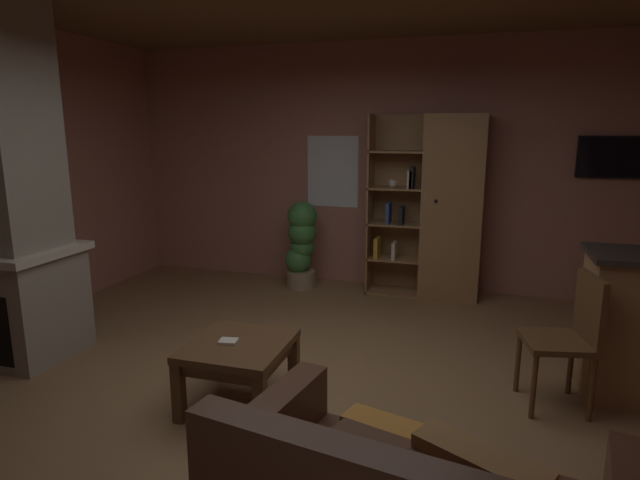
% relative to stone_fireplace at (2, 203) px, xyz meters
% --- Properties ---
extents(floor, '(6.10, 5.76, 0.02)m').
position_rel_stone_fireplace_xyz_m(floor, '(2.50, -0.05, -1.28)').
color(floor, olive).
rests_on(floor, ground).
extents(wall_back, '(6.22, 0.06, 2.81)m').
position_rel_stone_fireplace_xyz_m(wall_back, '(2.50, 2.86, 0.13)').
color(wall_back, '#AD7060').
rests_on(wall_back, ground).
extents(window_pane_back, '(0.62, 0.01, 0.83)m').
position_rel_stone_fireplace_xyz_m(window_pane_back, '(1.92, 2.83, 0.07)').
color(window_pane_back, white).
extents(stone_fireplace, '(0.97, 0.82, 2.81)m').
position_rel_stone_fireplace_xyz_m(stone_fireplace, '(0.00, 0.00, 0.00)').
color(stone_fireplace, gray).
rests_on(stone_fireplace, ground).
extents(bookshelf_cabinet, '(1.22, 0.41, 1.99)m').
position_rel_stone_fireplace_xyz_m(bookshelf_cabinet, '(3.23, 2.59, -0.28)').
color(bookshelf_cabinet, '#997047').
rests_on(bookshelf_cabinet, ground).
extents(coffee_table, '(0.64, 0.69, 0.45)m').
position_rel_stone_fireplace_xyz_m(coffee_table, '(2.11, -0.23, -0.91)').
color(coffee_table, brown).
rests_on(coffee_table, ground).
extents(table_book_0, '(0.13, 0.12, 0.02)m').
position_rel_stone_fireplace_xyz_m(table_book_0, '(2.05, -0.26, -0.81)').
color(table_book_0, beige).
rests_on(table_book_0, coffee_table).
extents(dining_chair, '(0.50, 0.50, 0.92)m').
position_rel_stone_fireplace_xyz_m(dining_chair, '(4.21, 0.38, -0.74)').
color(dining_chair, brown).
rests_on(dining_chair, ground).
extents(potted_floor_plant, '(0.38, 0.34, 1.02)m').
position_rel_stone_fireplace_xyz_m(potted_floor_plant, '(1.65, 2.44, -0.73)').
color(potted_floor_plant, '#9E896B').
rests_on(potted_floor_plant, ground).
extents(wall_mounted_tv, '(0.76, 0.06, 0.43)m').
position_rel_stone_fireplace_xyz_m(wall_mounted_tv, '(4.91, 2.80, 0.29)').
color(wall_mounted_tv, black).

